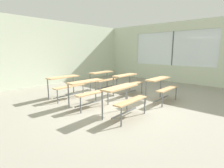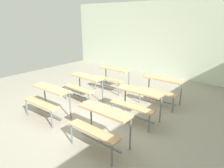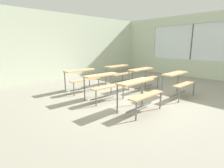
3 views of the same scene
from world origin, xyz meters
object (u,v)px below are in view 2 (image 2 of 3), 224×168
Objects in this scene: desk_bench_r1c1 at (137,99)px; desk_bench_r2c0 at (112,74)px; desk_bench_r0c0 at (48,96)px; desk_bench_r0c1 at (101,120)px; desk_bench_r1c0 at (84,83)px; desk_bench_r2c1 at (161,85)px.

desk_bench_r1c1 is 2.18m from desk_bench_r2c0.
desk_bench_r0c0 is 1.80m from desk_bench_r0c1.
desk_bench_r2c1 is (1.83, 1.21, 0.00)m from desk_bench_r1c0.
desk_bench_r0c1 and desk_bench_r1c0 have the same top height.
desk_bench_r0c1 is 2.53m from desk_bench_r2c1.
desk_bench_r1c1 is at bearing -36.15° from desk_bench_r2c0.
desk_bench_r0c1 is at bearing -4.49° from desk_bench_r0c0.
desk_bench_r1c0 and desk_bench_r2c1 have the same top height.
desk_bench_r2c0 is 1.77m from desk_bench_r2c1.
desk_bench_r2c1 is at bearing 88.63° from desk_bench_r1c1.
desk_bench_r0c0 and desk_bench_r1c0 have the same top height.
desk_bench_r0c0 is 2.49m from desk_bench_r2c0.
desk_bench_r0c1 is 1.00× the size of desk_bench_r2c1.
desk_bench_r0c1 is 2.28m from desk_bench_r1c0.
desk_bench_r0c0 is at bearing -85.94° from desk_bench_r1c0.
desk_bench_r0c1 and desk_bench_r1c1 have the same top height.
desk_bench_r2c1 is at bearing 89.88° from desk_bench_r0c1.
desk_bench_r0c1 is 1.00× the size of desk_bench_r1c0.
desk_bench_r1c1 is at bearing 0.48° from desk_bench_r1c0.
desk_bench_r2c0 and desk_bench_r2c1 have the same top height.
desk_bench_r1c1 is (1.76, 1.23, 0.00)m from desk_bench_r0c0.
desk_bench_r0c0 is 1.01× the size of desk_bench_r1c0.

